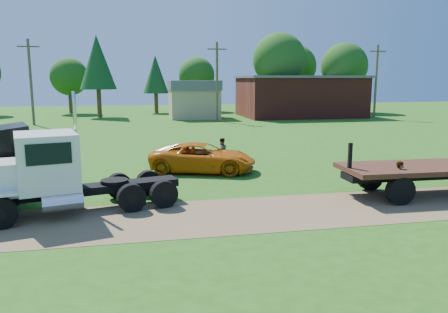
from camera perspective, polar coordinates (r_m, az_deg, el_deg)
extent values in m
plane|color=#275512|center=(15.93, 1.26, -7.63)|extent=(140.00, 140.00, 0.00)
cube|color=brown|center=(15.93, 1.26, -7.61)|extent=(120.00, 4.20, 0.01)
cube|color=black|center=(17.14, -17.85, -4.18)|extent=(7.19, 2.67, 0.29)
cylinder|color=black|center=(16.08, -27.16, -6.64)|extent=(1.10, 0.59, 1.05)
cylinder|color=black|center=(16.08, -27.16, -6.64)|extent=(0.45, 0.44, 0.37)
cylinder|color=black|center=(18.06, -27.07, -4.88)|extent=(1.10, 0.59, 1.05)
cylinder|color=black|center=(18.06, -27.07, -4.88)|extent=(0.45, 0.44, 0.37)
cylinder|color=black|center=(16.50, -11.99, -5.31)|extent=(1.10, 0.59, 1.05)
cylinder|color=black|center=(16.50, -11.99, -5.31)|extent=(0.45, 0.44, 0.37)
cylinder|color=black|center=(18.44, -13.55, -3.75)|extent=(1.10, 0.59, 1.05)
cylinder|color=black|center=(18.44, -13.55, -3.75)|extent=(0.45, 0.44, 0.37)
cylinder|color=black|center=(16.82, -7.86, -4.88)|extent=(1.10, 0.59, 1.05)
cylinder|color=black|center=(16.82, -7.86, -4.88)|extent=(0.45, 0.44, 0.37)
cylinder|color=black|center=(18.73, -9.83, -3.40)|extent=(1.10, 0.59, 1.05)
cylinder|color=black|center=(18.73, -9.83, -3.40)|extent=(0.45, 0.44, 0.37)
cube|color=silver|center=(16.85, -27.21, -2.55)|extent=(2.08, 2.01, 1.15)
cube|color=silver|center=(16.78, -22.11, -0.55)|extent=(2.52, 2.73, 2.01)
cube|color=black|center=(16.68, -25.59, 0.65)|extent=(0.52, 1.87, 0.81)
cube|color=black|center=(15.57, -21.91, 0.30)|extent=(1.40, 0.40, 0.72)
cube|color=black|center=(17.86, -22.48, 1.43)|extent=(1.40, 0.40, 0.72)
cube|color=silver|center=(17.92, -27.23, -2.95)|extent=(1.22, 0.70, 0.10)
cylinder|color=silver|center=(16.01, -20.32, -5.67)|extent=(1.44, 0.89, 0.58)
cylinder|color=silver|center=(17.36, -18.67, 0.80)|extent=(0.16, 0.16, 4.41)
cylinder|color=black|center=(17.28, -14.11, -3.13)|extent=(1.28, 1.28, 0.12)
cylinder|color=black|center=(18.76, -26.02, -4.38)|extent=(1.03, 0.60, 0.98)
cylinder|color=black|center=(18.76, -26.02, -4.38)|extent=(0.43, 0.42, 0.34)
cylinder|color=black|center=(20.58, -26.41, -3.21)|extent=(1.03, 0.60, 0.98)
cylinder|color=black|center=(20.58, -26.41, -3.21)|extent=(0.43, 0.42, 0.34)
imported|color=#CC6309|center=(23.02, -2.79, -0.14)|extent=(6.04, 4.16, 1.53)
cube|color=#371C11|center=(20.75, 27.04, -1.19)|extent=(9.11, 2.95, 0.20)
cube|color=black|center=(20.80, 26.98, -1.95)|extent=(9.06, 1.37, 0.28)
cylinder|color=black|center=(18.34, 22.03, -4.17)|extent=(1.14, 0.37, 1.13)
cylinder|color=black|center=(20.33, 18.51, -2.61)|extent=(1.14, 0.37, 1.13)
cube|color=black|center=(18.35, 16.13, -0.03)|extent=(0.14, 0.14, 1.13)
imported|color=#999999|center=(18.98, 22.01, -2.97)|extent=(0.68, 0.69, 1.60)
imported|color=#999999|center=(24.76, -0.32, 0.63)|extent=(0.87, 0.74, 1.57)
cube|color=maroon|center=(58.86, 9.83, 7.63)|extent=(15.00, 10.00, 5.00)
cube|color=#55555A|center=(58.82, 9.91, 10.21)|extent=(15.40, 10.40, 0.30)
cube|color=tan|center=(55.37, -3.92, 6.88)|extent=(6.00, 5.00, 3.60)
cube|color=#55555A|center=(55.29, -3.95, 9.26)|extent=(6.20, 5.40, 1.20)
cylinder|color=brown|center=(50.91, -23.90, 8.82)|extent=(0.28, 0.28, 9.00)
cube|color=brown|center=(51.02, -24.21, 12.97)|extent=(2.20, 0.14, 0.14)
cylinder|color=brown|center=(50.67, -0.91, 9.67)|extent=(0.28, 0.28, 9.00)
cube|color=brown|center=(50.78, -0.92, 13.85)|extent=(2.20, 0.14, 0.14)
cylinder|color=brown|center=(57.82, 19.23, 9.17)|extent=(0.28, 0.28, 9.00)
cube|color=brown|center=(57.91, 19.45, 12.82)|extent=(2.20, 0.14, 0.14)
cylinder|color=#332515|center=(66.55, -19.38, 6.53)|extent=(0.56, 0.56, 2.81)
sphere|color=#194611|center=(66.46, -19.57, 9.81)|extent=(5.30, 5.30, 5.30)
cylinder|color=#332515|center=(64.50, -8.84, 6.92)|extent=(0.56, 0.56, 2.90)
cone|color=#10381B|center=(64.41, -8.94, 10.56)|extent=(3.64, 3.64, 5.38)
cylinder|color=#332515|center=(68.15, -3.55, 7.20)|extent=(0.56, 0.56, 2.93)
sphere|color=#194611|center=(68.07, -3.58, 10.54)|extent=(5.52, 5.52, 5.52)
cylinder|color=#332515|center=(65.82, 7.13, 7.56)|extent=(0.56, 0.56, 4.13)
sphere|color=#194611|center=(65.82, 7.24, 12.44)|extent=(7.79, 7.79, 7.79)
cylinder|color=#332515|center=(68.15, 15.24, 7.16)|extent=(0.56, 0.56, 3.63)
sphere|color=#194611|center=(68.11, 15.44, 11.30)|extent=(6.85, 6.85, 6.85)
cylinder|color=#332515|center=(58.60, -15.98, 6.72)|extent=(0.56, 0.56, 3.64)
cone|color=#10381B|center=(58.56, -16.23, 11.74)|extent=(4.57, 4.57, 6.76)
cylinder|color=#332515|center=(74.08, 9.14, 7.62)|extent=(0.56, 0.56, 3.72)
sphere|color=#194611|center=(74.05, 9.25, 11.53)|extent=(7.02, 7.02, 7.02)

